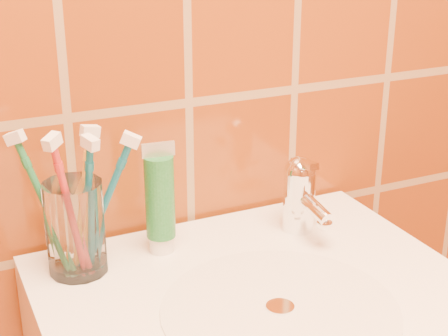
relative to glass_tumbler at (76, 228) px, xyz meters
name	(u,v)px	position (x,y,z in m)	size (l,w,h in m)	color
glass_tumbler	(76,228)	(0.00, 0.00, 0.00)	(0.08, 0.08, 0.13)	white
toothpaste_tube	(160,202)	(0.12, 0.01, 0.01)	(0.05, 0.04, 0.17)	white
faucet	(301,192)	(0.34, -0.02, 0.00)	(0.05, 0.11, 0.12)	white
toothbrush_0	(83,199)	(0.02, 0.01, 0.03)	(0.06, 0.03, 0.21)	gold
toothbrush_1	(88,206)	(0.02, -0.01, 0.03)	(0.04, 0.05, 0.21)	#0D5D74
toothbrush_2	(70,209)	(-0.01, -0.02, 0.04)	(0.06, 0.05, 0.22)	#B02527
toothbrush_3	(46,206)	(-0.03, 0.01, 0.03)	(0.08, 0.07, 0.21)	#1C6C40
toothbrush_4	(105,204)	(0.04, -0.01, 0.03)	(0.09, 0.06, 0.20)	#0D5772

